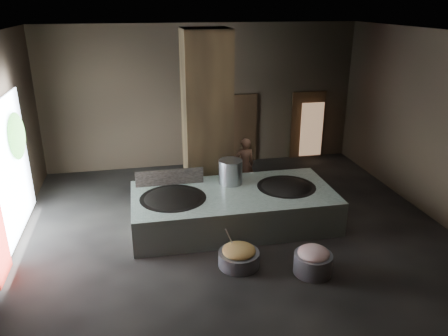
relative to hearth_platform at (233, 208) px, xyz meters
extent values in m
cube|color=black|center=(-0.04, -0.17, -0.47)|extent=(10.00, 9.00, 0.10)
cube|color=black|center=(-0.04, -0.17, 4.13)|extent=(10.00, 9.00, 0.10)
cube|color=black|center=(-0.04, 4.38, 1.83)|extent=(10.00, 0.10, 4.50)
cube|color=black|center=(-0.04, -4.72, 1.83)|extent=(10.00, 0.10, 4.50)
cube|color=black|center=(5.01, -0.17, 1.83)|extent=(0.10, 9.00, 4.50)
cube|color=black|center=(-0.34, 1.73, 1.83)|extent=(1.20, 1.20, 4.50)
cube|color=#9FB1A1|center=(0.00, 0.00, 0.00)|extent=(4.84, 2.33, 0.84)
cube|color=black|center=(0.00, 0.00, 0.40)|extent=(4.72, 2.26, 0.03)
ellipsoid|color=black|center=(-1.45, -0.05, 0.33)|extent=(1.52, 1.52, 0.42)
cylinder|color=black|center=(-1.45, -0.05, 0.40)|extent=(1.55, 1.55, 0.05)
ellipsoid|color=black|center=(1.35, 0.05, 0.33)|extent=(1.42, 1.42, 0.40)
cylinder|color=black|center=(1.35, 0.05, 0.40)|extent=(1.45, 1.45, 0.05)
cylinder|color=#989BA0|center=(0.05, 0.55, 0.71)|extent=(0.59, 0.59, 0.63)
cube|color=black|center=(-1.45, 0.75, 0.61)|extent=(1.68, 0.07, 0.42)
imported|color=#9C674F|center=(0.75, 1.87, 0.37)|extent=(0.58, 0.39, 1.57)
cylinder|color=slate|center=(-0.29, -1.80, -0.26)|extent=(1.12, 1.12, 0.31)
ellipsoid|color=olive|center=(-0.29, -1.80, -0.07)|extent=(0.70, 0.70, 0.21)
cylinder|color=#989BA0|center=(-0.44, -1.65, 0.13)|extent=(0.27, 0.24, 0.60)
cylinder|color=slate|center=(1.10, -2.35, -0.21)|extent=(0.81, 0.81, 0.42)
ellipsoid|color=#AF6969|center=(1.10, -2.35, 0.03)|extent=(0.64, 0.64, 0.24)
cube|color=black|center=(1.16, 4.28, 0.68)|extent=(1.18, 0.08, 2.38)
cube|color=#8C6647|center=(1.26, 4.34, 0.63)|extent=(0.86, 0.04, 2.02)
cube|color=black|center=(3.56, 4.28, 0.68)|extent=(1.18, 0.08, 2.38)
cube|color=#8C6647|center=(3.61, 4.00, 0.63)|extent=(0.78, 0.04, 1.84)
cube|color=white|center=(-4.99, 0.03, 1.18)|extent=(0.04, 4.20, 3.10)
ellipsoid|color=#194714|center=(-4.89, 1.13, 1.78)|extent=(0.28, 1.10, 1.10)
camera|label=1|loc=(-2.15, -9.29, 4.71)|focal=35.00mm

